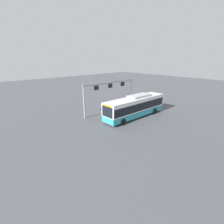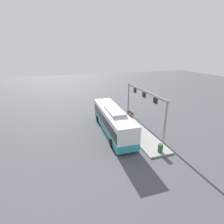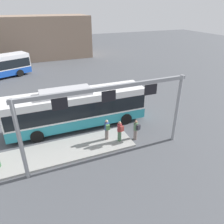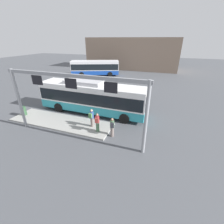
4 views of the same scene
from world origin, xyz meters
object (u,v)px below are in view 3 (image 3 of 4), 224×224
object	(u,v)px
bus_main	(78,107)
person_waiting_mid	(136,129)
person_waiting_near	(107,129)
person_boarding	(120,131)

from	to	relation	value
bus_main	person_waiting_mid	distance (m)	5.24
person_waiting_mid	bus_main	bearing A→B (deg)	24.20
person_waiting_near	person_waiting_mid	world-z (taller)	person_waiting_near
person_boarding	person_waiting_near	distance (m)	0.99
bus_main	person_waiting_near	world-z (taller)	bus_main
person_waiting_mid	person_waiting_near	bearing A→B (deg)	53.28
person_boarding	person_waiting_near	size ratio (longest dim) A/B	1.00
person_waiting_near	person_waiting_mid	distance (m)	2.24
bus_main	person_waiting_mid	xyz separation A→B (m)	(3.56, -3.72, -0.92)
person_boarding	bus_main	bearing A→B (deg)	19.15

